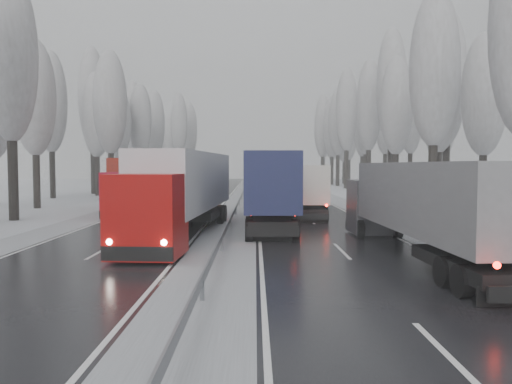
{
  "coord_description": "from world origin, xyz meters",
  "views": [
    {
      "loc": [
        1.47,
        -9.58,
        3.76
      ],
      "look_at": [
        1.51,
        19.71,
        2.2
      ],
      "focal_mm": 35.0,
      "sensor_mm": 36.0,
      "label": 1
    }
  ],
  "objects_px": {
    "truck_blue_box": "(268,184)",
    "box_truck_distant": "(270,178)",
    "truck_grey_tarp": "(419,203)",
    "truck_cream_box": "(308,185)",
    "truck_red_red": "(139,181)",
    "truck_red_white": "(184,187)"
  },
  "relations": [
    {
      "from": "truck_red_white",
      "to": "truck_blue_box",
      "type": "bearing_deg",
      "value": 51.06
    },
    {
      "from": "truck_blue_box",
      "to": "truck_cream_box",
      "type": "bearing_deg",
      "value": 67.1
    },
    {
      "from": "truck_grey_tarp",
      "to": "truck_red_white",
      "type": "relative_size",
      "value": 0.87
    },
    {
      "from": "truck_cream_box",
      "to": "truck_red_red",
      "type": "height_order",
      "value": "truck_red_red"
    },
    {
      "from": "truck_grey_tarp",
      "to": "truck_red_red",
      "type": "relative_size",
      "value": 0.9
    },
    {
      "from": "box_truck_distant",
      "to": "truck_red_white",
      "type": "height_order",
      "value": "truck_red_white"
    },
    {
      "from": "truck_grey_tarp",
      "to": "truck_red_white",
      "type": "distance_m",
      "value": 12.21
    },
    {
      "from": "truck_red_white",
      "to": "truck_red_red",
      "type": "height_order",
      "value": "truck_red_white"
    },
    {
      "from": "truck_grey_tarp",
      "to": "box_truck_distant",
      "type": "distance_m",
      "value": 69.12
    },
    {
      "from": "box_truck_distant",
      "to": "truck_red_white",
      "type": "bearing_deg",
      "value": -88.92
    },
    {
      "from": "truck_grey_tarp",
      "to": "truck_blue_box",
      "type": "bearing_deg",
      "value": 114.82
    },
    {
      "from": "truck_blue_box",
      "to": "truck_red_white",
      "type": "bearing_deg",
      "value": -133.21
    },
    {
      "from": "box_truck_distant",
      "to": "truck_grey_tarp",
      "type": "bearing_deg",
      "value": -79.76
    },
    {
      "from": "truck_grey_tarp",
      "to": "truck_cream_box",
      "type": "distance_m",
      "value": 19.27
    },
    {
      "from": "truck_blue_box",
      "to": "truck_red_red",
      "type": "xyz_separation_m",
      "value": [
        -10.51,
        9.97,
        -0.1
      ]
    },
    {
      "from": "truck_blue_box",
      "to": "box_truck_distant",
      "type": "xyz_separation_m",
      "value": [
        1.77,
        57.7,
        -1.04
      ]
    },
    {
      "from": "truck_cream_box",
      "to": "box_truck_distant",
      "type": "relative_size",
      "value": 1.75
    },
    {
      "from": "truck_blue_box",
      "to": "truck_red_red",
      "type": "height_order",
      "value": "truck_blue_box"
    },
    {
      "from": "truck_blue_box",
      "to": "box_truck_distant",
      "type": "bearing_deg",
      "value": 88.18
    },
    {
      "from": "truck_red_white",
      "to": "truck_red_red",
      "type": "bearing_deg",
      "value": 115.71
    },
    {
      "from": "truck_red_red",
      "to": "truck_grey_tarp",
      "type": "bearing_deg",
      "value": -56.47
    },
    {
      "from": "truck_blue_box",
      "to": "truck_red_red",
      "type": "distance_m",
      "value": 14.48
    }
  ]
}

